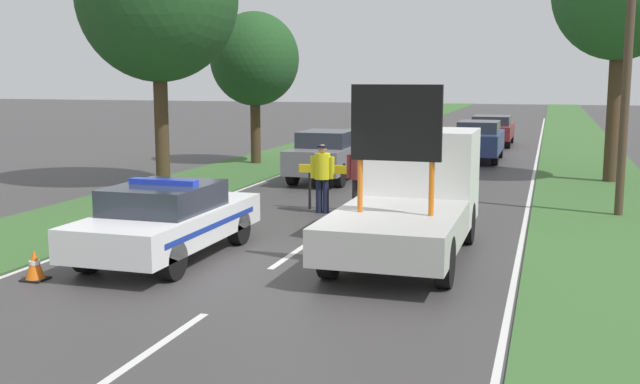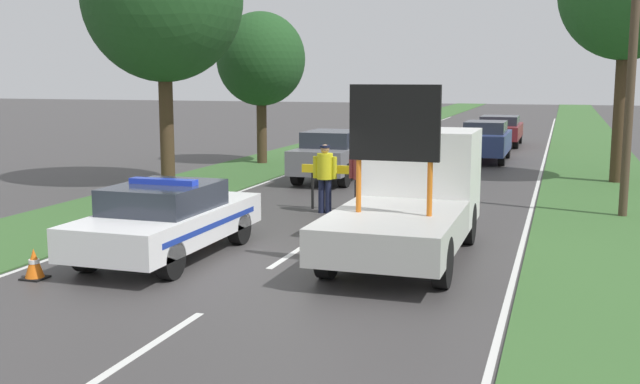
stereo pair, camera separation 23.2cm
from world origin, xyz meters
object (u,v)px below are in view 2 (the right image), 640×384
Objects in this scene: queued_car_hatch_blue at (486,140)px; police_car at (168,219)px; roadside_tree_near_left at (261,60)px; utility_pole at (633,44)px; traffic_cone_near_police at (34,264)px; queued_car_wagon_maroon at (500,129)px; work_truck at (411,195)px; police_officer at (325,172)px; pedestrian_civilian at (362,173)px; traffic_cone_near_truck at (446,211)px; road_barrier at (355,174)px; traffic_cone_centre_front at (209,209)px; queued_car_suv_grey at (333,155)px.

police_car is at bearing 77.49° from queued_car_hatch_blue.
roadside_tree_near_left is (-8.03, -3.44, 3.10)m from queued_car_hatch_blue.
police_car is 11.24m from utility_pole.
queued_car_wagon_maroon reaches higher than traffic_cone_near_police.
work_truck is at bearing -128.75° from utility_pole.
police_officer is (-2.79, 3.41, -0.09)m from work_truck.
utility_pole is (5.93, 1.79, 3.00)m from pedestrian_civilian.
work_truck is 0.67× the size of utility_pole.
roadside_tree_near_left is (-8.25, 12.64, 2.83)m from work_truck.
roadside_tree_near_left is (-6.41, 9.34, 2.88)m from pedestrian_civilian.
police_officer is 2.36× the size of traffic_cone_near_truck.
pedestrian_civilian is at bearing 59.87° from police_car.
utility_pole is (9.61, 8.89, 3.79)m from traffic_cone_near_police.
pedestrian_civilian is 11.68m from roadside_tree_near_left.
police_officer reaches higher than road_barrier.
pedestrian_civilian is (0.95, -0.11, 0.04)m from police_officer.
work_truck is 7.17m from utility_pole.
queued_car_wagon_maroon is (1.90, 19.31, -0.16)m from road_barrier.
traffic_cone_centre_front is (-4.99, 1.54, -0.79)m from work_truck.
police_car is 6.37× the size of traffic_cone_near_truck.
road_barrier is at bearing 81.05° from queued_car_hatch_blue.
queued_car_suv_grey is 0.53× the size of utility_pole.
pedestrian_civilian reaches higher than queued_car_hatch_blue.
police_officer is 3.23m from traffic_cone_near_truck.
work_truck reaches higher than queued_car_wagon_maroon.
police_officer is at bearing -54.08° from work_truck.
queued_car_wagon_maroon reaches higher than traffic_cone_centre_front.
queued_car_wagon_maroon is at bearing 86.37° from road_barrier.
traffic_cone_centre_front is 0.11× the size of roadside_tree_near_left.
police_car reaches higher than traffic_cone_near_police.
utility_pole is at bearing 103.52° from queued_car_wagon_maroon.
queued_car_hatch_blue is at bearing 71.82° from traffic_cone_centre_front.
police_car is at bearing 81.03° from queued_car_wagon_maroon.
police_officer reaches higher than traffic_cone_centre_front.
police_officer reaches higher than police_car.
police_car is at bearing -135.43° from traffic_cone_near_truck.
traffic_cone_near_truck is 0.09× the size of utility_pole.
work_truck is at bearing -56.87° from roadside_tree_near_left.
road_barrier is 12.41m from queued_car_hatch_blue.
utility_pole is (6.88, 1.69, 3.04)m from police_officer.
queued_car_suv_grey is (-2.13, 5.08, -0.10)m from road_barrier.
traffic_cone_near_truck is 5.85m from utility_pole.
police_car is 1.65× the size of road_barrier.
traffic_cone_centre_front is at bearing -20.54° from work_truck.
roadside_tree_near_left is at bearing -62.07° from police_officer.
queued_car_hatch_blue is (-0.50, 13.46, 0.47)m from traffic_cone_near_truck.
queued_car_suv_grey is at bearing 155.52° from utility_pole.
pedestrian_civilian is 0.23× the size of utility_pole.
traffic_cone_near_truck reaches higher than traffic_cone_centre_front.
queued_car_hatch_blue reaches higher than traffic_cone_near_truck.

